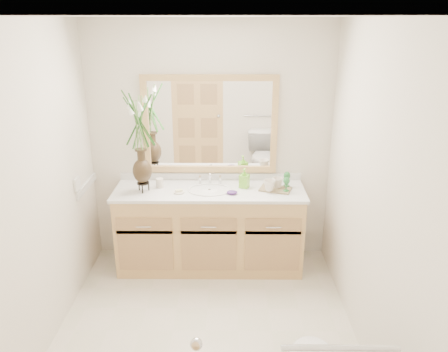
{
  "coord_description": "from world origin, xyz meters",
  "views": [
    {
      "loc": [
        0.17,
        -2.9,
        2.39
      ],
      "look_at": [
        0.14,
        0.65,
        1.1
      ],
      "focal_mm": 35.0,
      "sensor_mm": 36.0,
      "label": 1
    }
  ],
  "objects_px": {
    "soap_bottle": "(244,179)",
    "tray": "(275,189)",
    "flower_vase": "(140,131)",
    "tumbler": "(160,183)"
  },
  "relations": [
    {
      "from": "flower_vase",
      "to": "tray",
      "type": "bearing_deg",
      "value": 2.24
    },
    {
      "from": "flower_vase",
      "to": "tumbler",
      "type": "xyz_separation_m",
      "value": [
        0.14,
        0.1,
        -0.54
      ]
    },
    {
      "from": "soap_bottle",
      "to": "tray",
      "type": "relative_size",
      "value": 0.6
    },
    {
      "from": "flower_vase",
      "to": "tray",
      "type": "relative_size",
      "value": 2.99
    },
    {
      "from": "flower_vase",
      "to": "tray",
      "type": "xyz_separation_m",
      "value": [
        1.26,
        0.05,
        -0.58
      ]
    },
    {
      "from": "tumbler",
      "to": "tray",
      "type": "distance_m",
      "value": 1.12
    },
    {
      "from": "tumbler",
      "to": "flower_vase",
      "type": "bearing_deg",
      "value": -143.68
    },
    {
      "from": "tray",
      "to": "soap_bottle",
      "type": "bearing_deg",
      "value": -173.73
    },
    {
      "from": "tumbler",
      "to": "soap_bottle",
      "type": "distance_m",
      "value": 0.83
    },
    {
      "from": "soap_bottle",
      "to": "tray",
      "type": "height_order",
      "value": "soap_bottle"
    }
  ]
}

